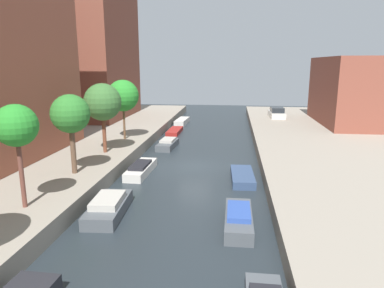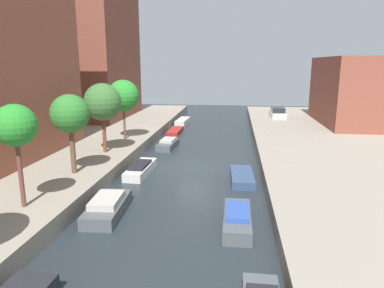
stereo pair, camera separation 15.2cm
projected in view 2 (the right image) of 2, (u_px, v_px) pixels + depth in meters
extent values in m
plane|color=#232B30|center=(195.00, 166.00, 27.58)|extent=(84.00, 84.00, 0.00)
cube|color=gray|center=(16.00, 154.00, 29.27)|extent=(20.00, 64.00, 1.00)
cube|color=brown|center=(88.00, 44.00, 44.98)|extent=(10.00, 13.77, 18.75)
cube|color=brown|center=(367.00, 91.00, 40.29)|extent=(10.00, 13.61, 7.61)
cylinder|color=brown|center=(21.00, 174.00, 16.88)|extent=(0.22, 0.22, 3.35)
sphere|color=#278528|center=(15.00, 125.00, 16.35)|extent=(2.01, 2.01, 2.01)
cylinder|color=brown|center=(73.00, 150.00, 22.26)|extent=(0.33, 0.33, 2.99)
sphere|color=#2C742A|center=(70.00, 114.00, 21.74)|extent=(2.41, 2.41, 2.41)
cylinder|color=brown|center=(104.00, 134.00, 27.57)|extent=(0.29, 0.29, 2.97)
sphere|color=#376830|center=(102.00, 102.00, 27.01)|extent=(2.87, 2.87, 2.87)
cylinder|color=brown|center=(124.00, 123.00, 32.51)|extent=(0.20, 0.20, 3.02)
sphere|color=#29882A|center=(123.00, 96.00, 31.95)|extent=(2.87, 2.87, 2.87)
cube|color=beige|center=(277.00, 115.00, 45.78)|extent=(1.90, 4.27, 0.75)
cube|color=#1E2328|center=(278.00, 110.00, 45.32)|extent=(1.64, 2.36, 0.62)
cube|color=#4C5156|center=(108.00, 208.00, 18.68)|extent=(1.90, 4.33, 0.66)
cube|color=#B2ADA3|center=(107.00, 200.00, 18.51)|extent=(1.54, 2.41, 0.34)
cube|color=beige|center=(141.00, 169.00, 25.68)|extent=(1.42, 4.58, 0.60)
cube|color=black|center=(140.00, 165.00, 25.43)|extent=(1.17, 2.53, 0.20)
cube|color=#4C5156|center=(168.00, 145.00, 33.50)|extent=(1.64, 3.90, 0.60)
cube|color=#B2ADA3|center=(168.00, 140.00, 33.65)|extent=(1.32, 2.17, 0.23)
cube|color=maroon|center=(175.00, 131.00, 40.65)|extent=(1.37, 4.34, 0.46)
cube|color=beige|center=(183.00, 121.00, 46.94)|extent=(1.51, 4.58, 0.66)
cube|color=#4C5156|center=(237.00, 220.00, 17.27)|extent=(1.32, 4.10, 0.67)
cube|color=#2D4C9E|center=(237.00, 211.00, 17.17)|extent=(1.12, 2.26, 0.25)
cube|color=#33476B|center=(242.00, 177.00, 24.13)|extent=(1.68, 4.14, 0.53)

